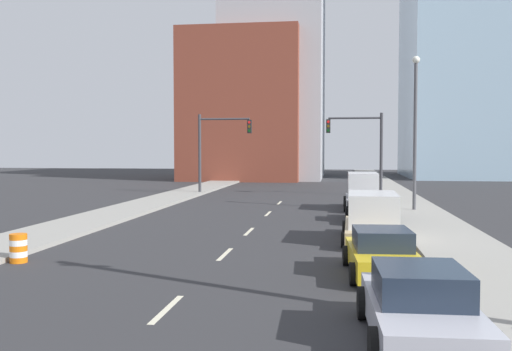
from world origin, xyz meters
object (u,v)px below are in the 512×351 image
(street_lamp, at_px, (415,123))
(sedan_black, at_px, (368,209))
(traffic_signal_right, at_px, (366,142))
(box_truck_gray, at_px, (363,192))
(box_truck_tan, at_px, (372,219))
(traffic_signal_left, at_px, (214,142))
(sedan_silver, at_px, (420,308))
(traffic_barrel, at_px, (18,248))
(sedan_yellow, at_px, (382,254))

(street_lamp, bearing_deg, sedan_black, -122.72)
(traffic_signal_right, height_order, box_truck_gray, traffic_signal_right)
(traffic_signal_right, distance_m, street_lamp, 12.00)
(box_truck_tan, distance_m, sedan_black, 6.63)
(traffic_signal_left, height_order, traffic_signal_right, same)
(sedan_silver, relative_size, sedan_black, 1.02)
(box_truck_tan, height_order, box_truck_gray, box_truck_gray)
(traffic_signal_left, bearing_deg, traffic_signal_right, 0.00)
(traffic_signal_right, relative_size, sedan_silver, 1.42)
(traffic_signal_right, height_order, sedan_silver, traffic_signal_right)
(box_truck_tan, distance_m, box_truck_gray, 12.36)
(street_lamp, bearing_deg, sedan_silver, -97.20)
(street_lamp, xyz_separation_m, box_truck_tan, (-3.09, -11.13, -4.31))
(sedan_black, bearing_deg, traffic_barrel, -136.45)
(street_lamp, bearing_deg, traffic_signal_left, 141.12)
(sedan_yellow, bearing_deg, box_truck_gray, 85.94)
(traffic_barrel, distance_m, box_truck_gray, 21.83)
(box_truck_tan, relative_size, box_truck_gray, 1.03)
(traffic_signal_left, xyz_separation_m, box_truck_tan, (11.47, -22.87, -3.33))
(street_lamp, distance_m, box_truck_tan, 12.33)
(traffic_barrel, distance_m, sedan_yellow, 11.70)
(sedan_silver, bearing_deg, sedan_black, 88.11)
(box_truck_tan, bearing_deg, box_truck_gray, 90.69)
(traffic_barrel, xyz_separation_m, street_lamp, (14.89, 17.03, 4.77))
(traffic_barrel, bearing_deg, box_truck_gray, 56.80)
(street_lamp, height_order, sedan_black, street_lamp)
(sedan_black, relative_size, box_truck_gray, 0.84)
(traffic_signal_left, xyz_separation_m, traffic_barrel, (-0.33, -28.78, -3.79))
(traffic_barrel, height_order, sedan_yellow, sedan_yellow)
(sedan_black, bearing_deg, box_truck_tan, -94.38)
(traffic_signal_left, relative_size, street_lamp, 0.72)
(street_lamp, distance_m, sedan_silver, 23.80)
(traffic_barrel, height_order, box_truck_tan, box_truck_tan)
(traffic_signal_right, xyz_separation_m, sedan_yellow, (-0.93, -29.02, -3.63))
(traffic_signal_left, height_order, box_truck_gray, traffic_signal_left)
(box_truck_tan, xyz_separation_m, sedan_black, (0.19, 6.62, -0.27))
(street_lamp, bearing_deg, traffic_signal_right, 100.90)
(traffic_signal_left, bearing_deg, sedan_yellow, -68.60)
(sedan_silver, bearing_deg, street_lamp, 81.00)
(sedan_yellow, height_order, box_truck_gray, box_truck_gray)
(street_lamp, xyz_separation_m, sedan_silver, (-2.93, -23.17, -4.57))
(box_truck_gray, bearing_deg, sedan_yellow, -90.36)
(sedan_black, bearing_deg, sedan_silver, -92.77)
(sedan_black, bearing_deg, sedan_yellow, -94.00)
(sedan_silver, height_order, sedan_black, sedan_silver)
(traffic_signal_left, bearing_deg, sedan_black, -54.34)
(traffic_signal_left, distance_m, box_truck_tan, 25.80)
(street_lamp, relative_size, box_truck_gray, 1.69)
(traffic_signal_right, relative_size, box_truck_gray, 1.22)
(traffic_signal_left, height_order, sedan_yellow, traffic_signal_left)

